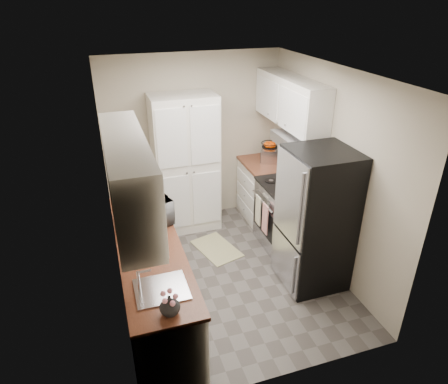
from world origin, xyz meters
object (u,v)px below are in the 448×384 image
object	(u,v)px
electric_range	(286,214)
microwave	(148,208)
toaster_oven	(270,154)
wine_bottle	(136,198)
refrigerator	(316,220)
pantry_cabinet	(186,164)

from	to	relation	value
electric_range	microwave	world-z (taller)	microwave
microwave	toaster_oven	world-z (taller)	microwave
wine_bottle	toaster_oven	bearing A→B (deg)	23.30
electric_range	wine_bottle	xyz separation A→B (m)	(-1.98, -0.02, 0.58)
refrigerator	microwave	world-z (taller)	refrigerator
microwave	toaster_oven	xyz separation A→B (m)	(2.00, 1.21, -0.05)
refrigerator	wine_bottle	distance (m)	2.11
microwave	electric_range	bearing A→B (deg)	-101.46
pantry_cabinet	microwave	xyz separation A→B (m)	(-0.71, -1.26, 0.07)
refrigerator	toaster_oven	bearing A→B (deg)	84.90
microwave	wine_bottle	bearing A→B (deg)	-4.51
electric_range	toaster_oven	world-z (taller)	electric_range
electric_range	wine_bottle	bearing A→B (deg)	-179.43
wine_bottle	toaster_oven	xyz separation A→B (m)	(2.09, 0.90, -0.03)
toaster_oven	electric_range	bearing A→B (deg)	-74.34
electric_range	refrigerator	size ratio (longest dim) A/B	0.66
refrigerator	toaster_oven	distance (m)	1.70
pantry_cabinet	refrigerator	world-z (taller)	pantry_cabinet
electric_range	toaster_oven	size ratio (longest dim) A/B	3.18
pantry_cabinet	microwave	distance (m)	1.45
microwave	toaster_oven	bearing A→B (deg)	-80.19
electric_range	refrigerator	xyz separation A→B (m)	(-0.03, -0.80, 0.37)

